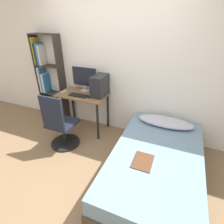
{
  "coord_description": "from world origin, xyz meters",
  "views": [
    {
      "loc": [
        1.17,
        -1.48,
        2.05
      ],
      "look_at": [
        0.26,
        0.73,
        0.75
      ],
      "focal_mm": 28.0,
      "sensor_mm": 36.0,
      "label": 1
    }
  ],
  "objects_px": {
    "monitor": "(85,78)",
    "keyboard": "(78,95)",
    "bed": "(155,165)",
    "pc_tower": "(100,86)",
    "office_chair": "(61,128)",
    "bookshelf": "(47,80)"
  },
  "relations": [
    {
      "from": "bed",
      "to": "monitor",
      "type": "relative_size",
      "value": 3.81
    },
    {
      "from": "bookshelf",
      "to": "monitor",
      "type": "distance_m",
      "value": 0.94
    },
    {
      "from": "office_chair",
      "to": "monitor",
      "type": "xyz_separation_m",
      "value": [
        0.04,
        0.84,
        0.64
      ]
    },
    {
      "from": "bed",
      "to": "pc_tower",
      "type": "relative_size",
      "value": 5.26
    },
    {
      "from": "office_chair",
      "to": "monitor",
      "type": "bearing_deg",
      "value": 87.42
    },
    {
      "from": "office_chair",
      "to": "keyboard",
      "type": "distance_m",
      "value": 0.67
    },
    {
      "from": "bed",
      "to": "monitor",
      "type": "bearing_deg",
      "value": 150.38
    },
    {
      "from": "office_chair",
      "to": "bed",
      "type": "distance_m",
      "value": 1.66
    },
    {
      "from": "keyboard",
      "to": "pc_tower",
      "type": "bearing_deg",
      "value": 26.6
    },
    {
      "from": "office_chair",
      "to": "keyboard",
      "type": "relative_size",
      "value": 2.85
    },
    {
      "from": "bookshelf",
      "to": "pc_tower",
      "type": "relative_size",
      "value": 4.63
    },
    {
      "from": "office_chair",
      "to": "pc_tower",
      "type": "distance_m",
      "value": 1.01
    },
    {
      "from": "office_chair",
      "to": "keyboard",
      "type": "bearing_deg",
      "value": 84.12
    },
    {
      "from": "office_chair",
      "to": "keyboard",
      "type": "height_order",
      "value": "office_chair"
    },
    {
      "from": "bookshelf",
      "to": "pc_tower",
      "type": "height_order",
      "value": "bookshelf"
    },
    {
      "from": "monitor",
      "to": "keyboard",
      "type": "height_order",
      "value": "monitor"
    },
    {
      "from": "office_chair",
      "to": "monitor",
      "type": "distance_m",
      "value": 1.06
    },
    {
      "from": "keyboard",
      "to": "bookshelf",
      "type": "bearing_deg",
      "value": 163.41
    },
    {
      "from": "office_chair",
      "to": "pc_tower",
      "type": "relative_size",
      "value": 2.62
    },
    {
      "from": "monitor",
      "to": "bed",
      "type": "bearing_deg",
      "value": -29.62
    },
    {
      "from": "keyboard",
      "to": "office_chair",
      "type": "bearing_deg",
      "value": -95.88
    },
    {
      "from": "bed",
      "to": "pc_tower",
      "type": "xyz_separation_m",
      "value": [
        -1.23,
        0.8,
        0.74
      ]
    }
  ]
}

